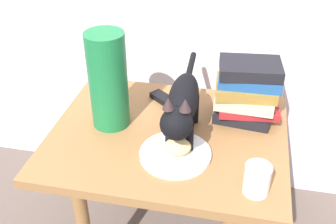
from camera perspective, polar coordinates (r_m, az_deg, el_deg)
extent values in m
cube|color=olive|center=(1.30, 0.00, -3.48)|extent=(0.74, 0.60, 0.03)
cylinder|color=olive|center=(1.68, -5.95, -5.10)|extent=(0.04, 0.04, 0.49)
cylinder|color=olive|center=(1.62, 9.47, -7.09)|extent=(0.04, 0.04, 0.49)
cylinder|color=white|center=(1.20, 1.05, -5.90)|extent=(0.21, 0.21, 0.01)
ellipsoid|color=#E0BC7A|center=(1.17, 1.31, -4.92)|extent=(0.09, 0.08, 0.05)
cylinder|color=black|center=(1.19, 3.03, -3.79)|extent=(0.02, 0.02, 0.10)
cylinder|color=black|center=(1.19, 0.15, -3.52)|extent=(0.02, 0.02, 0.10)
cylinder|color=black|center=(1.32, 3.81, 0.42)|extent=(0.02, 0.02, 0.10)
cylinder|color=black|center=(1.32, 1.23, 0.64)|extent=(0.02, 0.02, 0.10)
ellipsoid|color=black|center=(1.21, 2.19, 1.89)|extent=(0.10, 0.26, 0.11)
sphere|color=black|center=(1.08, 1.19, -1.67)|extent=(0.09, 0.09, 0.09)
cone|color=#332224|center=(1.04, 2.43, 1.02)|extent=(0.03, 0.03, 0.03)
cone|color=#332224|center=(1.04, 0.03, 1.23)|extent=(0.03, 0.03, 0.03)
cylinder|color=black|center=(1.38, 3.25, 6.62)|extent=(0.03, 0.16, 0.02)
cube|color=black|center=(1.38, 10.50, -0.12)|extent=(0.19, 0.16, 0.03)
cube|color=maroon|center=(1.36, 11.18, 0.73)|extent=(0.20, 0.15, 0.02)
cube|color=#BCB299|center=(1.34, 10.75, 1.82)|extent=(0.19, 0.14, 0.04)
cube|color=olive|center=(1.32, 10.86, 3.32)|extent=(0.20, 0.16, 0.04)
cube|color=#1E4C8C|center=(1.32, 11.40, 4.81)|extent=(0.20, 0.15, 0.03)
cube|color=black|center=(1.30, 11.48, 6.04)|extent=(0.20, 0.15, 0.04)
cylinder|color=#196B38|center=(1.27, -8.39, 4.36)|extent=(0.12, 0.12, 0.31)
cylinder|color=silver|center=(1.09, 12.36, -9.19)|extent=(0.07, 0.07, 0.08)
cylinder|color=silver|center=(1.10, 12.24, -9.97)|extent=(0.06, 0.06, 0.04)
cube|color=black|center=(1.43, -0.04, 1.52)|extent=(0.15, 0.13, 0.02)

